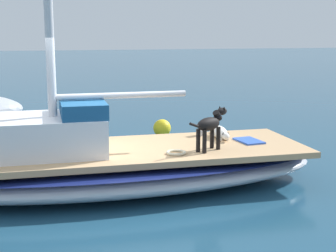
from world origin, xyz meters
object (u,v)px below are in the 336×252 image
object	(u,v)px
dog_white	(219,132)
coiled_rope	(176,153)
sailboat_main	(110,168)
mooring_buoy	(162,128)
deck_winch	(201,130)
dog_black	(210,125)
deck_towel	(249,141)

from	to	relation	value
dog_white	coiled_rope	distance (m)	1.46
sailboat_main	mooring_buoy	distance (m)	4.18
sailboat_main	coiled_rope	size ratio (longest dim) A/B	22.38
deck_winch	mooring_buoy	xyz separation A→B (m)	(3.06, 0.02, -0.54)
sailboat_main	mooring_buoy	xyz separation A→B (m)	(3.77, -1.81, -0.12)
deck_winch	mooring_buoy	world-z (taller)	deck_winch
dog_white	deck_winch	distance (m)	0.40
coiled_rope	dog_white	bearing A→B (deg)	-48.32
dog_black	deck_winch	size ratio (longest dim) A/B	3.97
coiled_rope	mooring_buoy	xyz separation A→B (m)	(4.34, -0.82, -0.46)
sailboat_main	dog_black	world-z (taller)	dog_black
sailboat_main	dog_white	xyz separation A→B (m)	(0.40, -2.08, 0.43)
coiled_rope	deck_towel	world-z (taller)	coiled_rope
dog_white	dog_black	bearing A→B (deg)	150.80
coiled_rope	dog_black	bearing A→B (deg)	-79.44
coiled_rope	deck_winch	bearing A→B (deg)	-33.25
dog_white	mooring_buoy	size ratio (longest dim) A/B	2.16
dog_white	deck_winch	world-z (taller)	dog_white
coiled_rope	mooring_buoy	size ratio (longest dim) A/B	0.74
sailboat_main	dog_black	size ratio (longest dim) A/B	8.70
dog_black	deck_towel	xyz separation A→B (m)	(0.44, -0.88, -0.41)
deck_towel	deck_winch	bearing A→B (deg)	42.19
dog_black	mooring_buoy	world-z (taller)	dog_black
dog_black	coiled_rope	size ratio (longest dim) A/B	2.57
mooring_buoy	sailboat_main	bearing A→B (deg)	154.32
dog_white	deck_towel	xyz separation A→B (m)	(-0.42, -0.41, -0.09)
dog_white	deck_towel	bearing A→B (deg)	-135.89
dog_black	dog_white	bearing A→B (deg)	-29.20
dog_black	deck_towel	distance (m)	1.07
sailboat_main	deck_towel	distance (m)	2.51
deck_winch	dog_black	bearing A→B (deg)	168.99
deck_winch	coiled_rope	distance (m)	1.53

